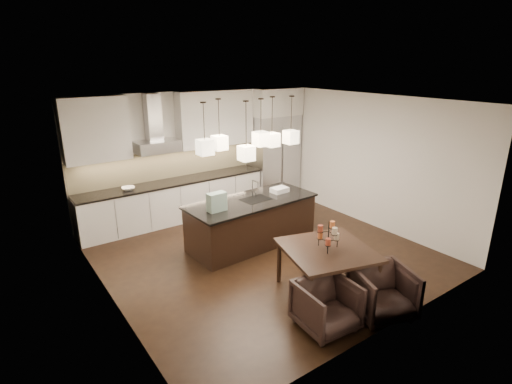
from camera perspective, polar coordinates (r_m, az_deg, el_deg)
floor at (r=7.59m, az=0.89°, el=-8.73°), size 5.50×5.50×0.02m
ceiling at (r=6.79m, az=1.00°, el=12.97°), size 5.50×5.50×0.02m
wall_back at (r=9.35m, az=-9.17°, el=5.50°), size 5.50×0.02×2.80m
wall_front at (r=5.24m, az=19.21°, el=-5.75°), size 5.50×0.02×2.80m
wall_left at (r=5.94m, az=-21.06°, el=-3.08°), size 0.02×5.50×2.80m
wall_right at (r=8.92m, az=15.42°, el=4.44°), size 0.02×5.50×2.80m
refrigerator at (r=10.20m, az=2.53°, el=4.92°), size 1.20×0.72×2.15m
fridge_panel at (r=9.97m, az=2.64°, el=12.77°), size 1.26×0.72×0.65m
lower_cabinets at (r=9.08m, az=-11.45°, el=-1.35°), size 4.21×0.62×0.88m
countertop at (r=8.94m, az=-11.64°, el=1.43°), size 4.21×0.66×0.04m
backsplash at (r=9.11m, az=-12.55°, el=3.89°), size 4.21×0.02×0.63m
upper_cab_left at (r=8.33m, az=-21.99°, el=8.27°), size 1.25×0.35×1.25m
upper_cab_right at (r=9.30m, az=-5.79°, el=10.43°), size 1.85×0.35×1.25m
hood_canopy at (r=8.67m, az=-13.93°, el=6.35°), size 0.90×0.52×0.24m
hood_chimney at (r=8.67m, az=-14.52°, el=10.34°), size 0.30×0.28×0.96m
fruit_bowl at (r=8.54m, az=-17.79°, el=0.48°), size 0.30×0.30×0.06m
island_body at (r=7.78m, az=-0.63°, el=-4.43°), size 2.50×1.10×0.87m
island_top at (r=7.62m, az=-0.65°, el=-1.29°), size 2.58×1.18×0.04m
faucet at (r=7.68m, az=-0.52°, el=0.51°), size 0.11×0.24×0.37m
tote_bag at (r=7.05m, az=-5.63°, el=-1.42°), size 0.34×0.19×0.33m
food_container at (r=8.06m, az=3.39°, el=0.31°), size 0.35×0.25×0.10m
dining_table at (r=6.31m, az=9.99°, el=-11.05°), size 1.56×1.56×0.76m
candelabra at (r=6.04m, az=10.31°, el=-6.08°), size 0.45×0.45×0.44m
candle_a at (r=6.13m, az=11.44°, el=-6.23°), size 0.09×0.09×0.10m
candle_b at (r=6.12m, az=9.15°, el=-6.11°), size 0.09×0.09×0.10m
candle_c at (r=5.93m, az=10.26°, el=-7.01°), size 0.09×0.09×0.10m
candle_d at (r=6.12m, az=10.86°, el=-4.58°), size 0.09×0.09×0.10m
candle_e at (r=5.95m, az=9.17°, el=-5.16°), size 0.09×0.09×0.10m
candle_f at (r=5.90m, az=11.17°, el=-5.49°), size 0.09×0.09×0.10m
armchair_left at (r=5.60m, az=10.04°, el=-15.71°), size 0.78×0.80×0.68m
armchair_right at (r=6.02m, az=17.63°, el=-13.47°), size 0.99×1.01×0.72m
pendant_a at (r=6.81m, az=-7.31°, el=6.37°), size 0.24×0.24×0.26m
pendant_b at (r=7.37m, az=-5.24°, el=7.02°), size 0.24×0.24×0.26m
pendant_c at (r=7.36m, az=0.69°, el=7.61°), size 0.24×0.24×0.26m
pendant_d at (r=7.78m, az=2.28°, el=7.46°), size 0.24×0.24×0.26m
pendant_e at (r=7.93m, az=4.98°, el=7.83°), size 0.24×0.24×0.26m
pendant_f at (r=7.00m, az=-1.40°, el=5.57°), size 0.24×0.24×0.26m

